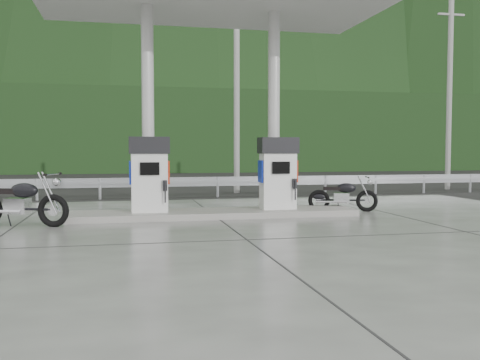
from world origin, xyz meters
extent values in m
plane|color=black|center=(0.00, 0.00, 0.00)|extent=(160.00, 160.00, 0.00)
cube|color=#61625D|center=(0.00, 0.00, 0.01)|extent=(18.00, 14.00, 0.02)
cube|color=gray|center=(0.00, 2.50, 0.10)|extent=(7.00, 1.40, 0.15)
cylinder|color=silver|center=(-1.60, 2.90, 2.67)|extent=(0.30, 0.30, 5.00)
cylinder|color=silver|center=(1.60, 2.90, 2.67)|extent=(0.30, 0.30, 5.00)
cube|color=black|center=(0.00, 11.50, 0.00)|extent=(60.00, 7.00, 0.01)
cylinder|color=gray|center=(2.00, 9.50, 4.00)|extent=(0.22, 0.22, 8.00)
cylinder|color=gray|center=(11.00, 9.50, 4.00)|extent=(0.22, 0.22, 8.00)
cube|color=black|center=(0.00, 30.00, 3.00)|extent=(80.00, 6.00, 6.00)
camera|label=1|loc=(-2.16, -10.43, 1.67)|focal=40.00mm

